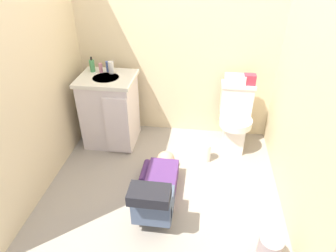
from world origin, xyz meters
The scene contains 16 objects.
ground_plane centered at (0.00, 0.00, -0.02)m, with size 2.72×3.04×0.04m, color gray.
wall_back centered at (0.00, 1.06, 1.20)m, with size 2.38×0.08×2.40m, color beige.
wall_left centered at (-1.15, 0.00, 1.20)m, with size 0.08×2.04×2.40m, color beige.
wall_right centered at (1.15, 0.00, 1.20)m, with size 0.08×2.04×2.40m, color beige.
toilet centered at (0.70, 0.74, 0.37)m, with size 0.36×0.46×0.75m.
vanity_cabinet centered at (-0.70, 0.67, 0.42)m, with size 0.60×0.53×0.82m.
faucet centered at (-0.70, 0.81, 0.87)m, with size 0.02×0.02×0.10m, color silver.
person_plumber centered at (-0.01, -0.25, 0.18)m, with size 0.39×1.06×0.52m.
tissue_box centered at (0.66, 0.83, 0.80)m, with size 0.22×0.11×0.10m, color silver.
toiletry_bag centered at (0.81, 0.83, 0.81)m, with size 0.12×0.09×0.11m, color #B22D3F.
soap_dispenser centered at (-0.89, 0.79, 0.89)m, with size 0.06×0.06×0.17m.
bottle_pink centered at (-0.80, 0.79, 0.87)m, with size 0.04×0.04×0.10m, color pink.
bottle_blue centered at (-0.72, 0.82, 0.88)m, with size 0.04×0.04×0.11m, color #475FB1.
bottle_white centered at (-0.67, 0.77, 0.89)m, with size 0.06×0.06×0.13m, color silver.
trash_can centered at (0.89, -0.72, 0.13)m, with size 0.17×0.17×0.26m, color #A28E8C.
paper_towel_roll centered at (0.40, 0.42, 0.11)m, with size 0.11×0.11×0.22m, color white.
Camera 1 is at (0.33, -2.13, 2.06)m, focal length 31.40 mm.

